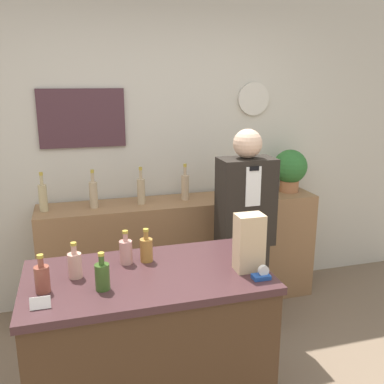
# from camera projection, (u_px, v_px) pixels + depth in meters

# --- Properties ---
(back_wall) EXTENTS (5.20, 0.09, 2.70)m
(back_wall) POSITION_uv_depth(u_px,v_px,m) (148.00, 148.00, 3.67)
(back_wall) COLOR beige
(back_wall) RESTS_ON ground_plane
(back_shelf) EXTENTS (2.35, 0.42, 0.94)m
(back_shelf) POSITION_uv_depth(u_px,v_px,m) (182.00, 252.00, 3.70)
(back_shelf) COLOR #8E6642
(back_shelf) RESTS_ON ground_plane
(display_counter) EXTENTS (1.27, 0.70, 0.93)m
(display_counter) POSITION_uv_depth(u_px,v_px,m) (149.00, 350.00, 2.37)
(display_counter) COLOR #422B19
(display_counter) RESTS_ON ground_plane
(shopkeeper) EXTENTS (0.40, 0.25, 1.59)m
(shopkeeper) POSITION_uv_depth(u_px,v_px,m) (245.00, 236.00, 3.19)
(shopkeeper) COLOR black
(shopkeeper) RESTS_ON ground_plane
(potted_plant) EXTENTS (0.30, 0.30, 0.38)m
(potted_plant) POSITION_uv_depth(u_px,v_px,m) (290.00, 168.00, 3.81)
(potted_plant) COLOR #B27047
(potted_plant) RESTS_ON back_shelf
(paper_bag) EXTENTS (0.15, 0.11, 0.31)m
(paper_bag) POSITION_uv_depth(u_px,v_px,m) (249.00, 243.00, 2.26)
(paper_bag) COLOR tan
(paper_bag) RESTS_ON display_counter
(tape_dispenser) EXTENTS (0.09, 0.06, 0.07)m
(tape_dispenser) POSITION_uv_depth(u_px,v_px,m) (262.00, 275.00, 2.19)
(tape_dispenser) COLOR #1E4799
(tape_dispenser) RESTS_ON display_counter
(price_card_left) EXTENTS (0.09, 0.02, 0.06)m
(price_card_left) POSITION_uv_depth(u_px,v_px,m) (40.00, 303.00, 1.90)
(price_card_left) COLOR white
(price_card_left) RESTS_ON display_counter
(counter_bottle_0) EXTENTS (0.07, 0.07, 0.19)m
(counter_bottle_0) POSITION_uv_depth(u_px,v_px,m) (42.00, 278.00, 2.04)
(counter_bottle_0) COLOR brown
(counter_bottle_0) RESTS_ON display_counter
(counter_bottle_1) EXTENTS (0.07, 0.07, 0.19)m
(counter_bottle_1) POSITION_uv_depth(u_px,v_px,m) (75.00, 264.00, 2.19)
(counter_bottle_1) COLOR tan
(counter_bottle_1) RESTS_ON display_counter
(counter_bottle_2) EXTENTS (0.07, 0.07, 0.19)m
(counter_bottle_2) POSITION_uv_depth(u_px,v_px,m) (102.00, 276.00, 2.06)
(counter_bottle_2) COLOR #365520
(counter_bottle_2) RESTS_ON display_counter
(counter_bottle_3) EXTENTS (0.07, 0.07, 0.19)m
(counter_bottle_3) POSITION_uv_depth(u_px,v_px,m) (126.00, 251.00, 2.36)
(counter_bottle_3) COLOR tan
(counter_bottle_3) RESTS_ON display_counter
(counter_bottle_4) EXTENTS (0.07, 0.07, 0.19)m
(counter_bottle_4) POSITION_uv_depth(u_px,v_px,m) (146.00, 249.00, 2.39)
(counter_bottle_4) COLOR #A27131
(counter_bottle_4) RESTS_ON display_counter
(shelf_bottle_0) EXTENTS (0.06, 0.06, 0.31)m
(shelf_bottle_0) POSITION_uv_depth(u_px,v_px,m) (43.00, 197.00, 3.26)
(shelf_bottle_0) COLOR tan
(shelf_bottle_0) RESTS_ON back_shelf
(shelf_bottle_1) EXTENTS (0.06, 0.06, 0.31)m
(shelf_bottle_1) POSITION_uv_depth(u_px,v_px,m) (93.00, 194.00, 3.35)
(shelf_bottle_1) COLOR tan
(shelf_bottle_1) RESTS_ON back_shelf
(shelf_bottle_2) EXTENTS (0.06, 0.06, 0.31)m
(shelf_bottle_2) POSITION_uv_depth(u_px,v_px,m) (141.00, 190.00, 3.45)
(shelf_bottle_2) COLOR tan
(shelf_bottle_2) RESTS_ON back_shelf
(shelf_bottle_3) EXTENTS (0.06, 0.06, 0.31)m
(shelf_bottle_3) POSITION_uv_depth(u_px,v_px,m) (185.00, 186.00, 3.57)
(shelf_bottle_3) COLOR tan
(shelf_bottle_3) RESTS_ON back_shelf
(shelf_bottle_4) EXTENTS (0.06, 0.06, 0.31)m
(shelf_bottle_4) POSITION_uv_depth(u_px,v_px,m) (229.00, 184.00, 3.64)
(shelf_bottle_4) COLOR tan
(shelf_bottle_4) RESTS_ON back_shelf
(shelf_bottle_5) EXTENTS (0.06, 0.06, 0.31)m
(shelf_bottle_5) POSITION_uv_depth(u_px,v_px,m) (268.00, 181.00, 3.77)
(shelf_bottle_5) COLOR tan
(shelf_bottle_5) RESTS_ON back_shelf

